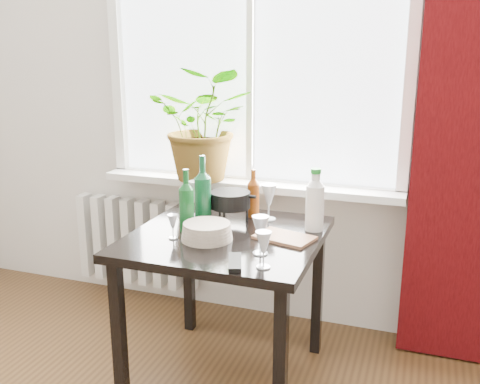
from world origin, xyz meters
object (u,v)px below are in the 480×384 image
(wineglass_front_right, at_px, (260,235))
(wineglass_back_center, at_px, (269,202))
(potted_plant, at_px, (205,125))
(bottle_amber, at_px, (253,193))
(wineglass_back_left, at_px, (197,198))
(tv_remote, at_px, (235,262))
(radiator, at_px, (137,241))
(cutting_board, at_px, (285,237))
(wineglass_front_left, at_px, (173,227))
(plate_stack, at_px, (207,232))
(wine_bottle_left, at_px, (186,200))
(wineglass_far_right, at_px, (264,249))
(table, at_px, (226,253))
(wine_bottle_right, at_px, (203,190))
(cleaning_bottle, at_px, (315,199))
(fondue_pot, at_px, (230,207))

(wineglass_front_right, height_order, wineglass_back_center, wineglass_back_center)
(potted_plant, height_order, bottle_amber, potted_plant)
(wineglass_back_left, relative_size, tv_remote, 1.11)
(radiator, relative_size, cutting_board, 3.18)
(wineglass_front_left, relative_size, plate_stack, 0.49)
(potted_plant, relative_size, wine_bottle_left, 2.12)
(wineglass_far_right, distance_m, wineglass_back_center, 0.61)
(table, relative_size, wineglass_front_left, 7.51)
(wine_bottle_right, bearing_deg, cleaning_bottle, 10.37)
(wine_bottle_right, relative_size, wineglass_front_left, 3.03)
(wineglass_front_right, relative_size, tv_remote, 0.98)
(wineglass_back_center, height_order, cutting_board, wineglass_back_center)
(potted_plant, bearing_deg, fondue_pot, -52.73)
(wineglass_far_right, relative_size, cutting_board, 0.60)
(wineglass_front_right, height_order, wineglass_back_left, wineglass_back_left)
(tv_remote, bearing_deg, wineglass_back_center, 73.73)
(radiator, relative_size, wineglass_back_center, 4.31)
(wineglass_far_right, height_order, fondue_pot, fondue_pot)
(wineglass_far_right, distance_m, tv_remote, 0.13)
(wine_bottle_left, bearing_deg, table, 5.24)
(cleaning_bottle, distance_m, wineglass_front_right, 0.41)
(radiator, xyz_separation_m, wine_bottle_left, (0.66, -0.65, 0.51))
(wineglass_back_center, bearing_deg, potted_plant, 148.37)
(wineglass_far_right, bearing_deg, wineglass_front_left, 159.24)
(wine_bottle_right, distance_m, wineglass_back_left, 0.15)
(potted_plant, relative_size, wineglass_front_right, 3.76)
(wineglass_front_left, bearing_deg, bottle_amber, 61.42)
(radiator, relative_size, wineglass_far_right, 5.31)
(radiator, xyz_separation_m, cleaning_bottle, (1.22, -0.44, 0.51))
(wineglass_back_center, height_order, wineglass_back_left, wineglass_back_left)
(bottle_amber, bearing_deg, wineglass_back_center, -15.59)
(cleaning_bottle, bearing_deg, potted_plant, 152.78)
(potted_plant, xyz_separation_m, wineglass_back_left, (0.09, -0.34, -0.32))
(wineglass_front_left, relative_size, tv_remote, 0.67)
(wine_bottle_left, height_order, fondue_pot, wine_bottle_left)
(wineglass_back_left, bearing_deg, wineglass_far_right, -45.66)
(wineglass_front_left, height_order, fondue_pot, fondue_pot)
(wineglass_front_right, bearing_deg, wineglass_far_right, -67.92)
(wineglass_front_left, bearing_deg, cleaning_bottle, 29.87)
(wineglass_far_right, distance_m, wineglass_front_left, 0.51)
(wine_bottle_right, bearing_deg, potted_plant, 111.03)
(bottle_amber, distance_m, tv_remote, 0.64)
(wine_bottle_right, bearing_deg, wineglass_front_right, -36.63)
(bottle_amber, bearing_deg, potted_plant, 145.10)
(tv_remote, bearing_deg, wine_bottle_left, 118.59)
(bottle_amber, distance_m, plate_stack, 0.41)
(wineglass_back_left, height_order, fondue_pot, wineglass_back_left)
(wineglass_back_left, distance_m, tv_remote, 0.66)
(potted_plant, relative_size, wineglass_far_right, 4.14)
(potted_plant, xyz_separation_m, bottle_amber, (0.36, -0.25, -0.29))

